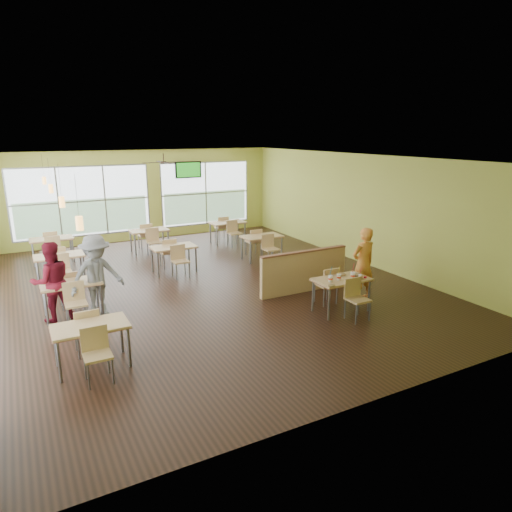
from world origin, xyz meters
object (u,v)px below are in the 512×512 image
food_basket (356,275)px  half_wall_divider (304,271)px  main_table (342,284)px  man_plaid (363,264)px

food_basket → half_wall_divider: bearing=104.6°
food_basket → main_table: bearing=177.3°
man_plaid → food_basket: 0.66m
main_table → food_basket: size_ratio=7.05×
man_plaid → food_basket: size_ratio=7.96×
half_wall_divider → food_basket: half_wall_divider is taller
main_table → half_wall_divider: half_wall_divider is taller
half_wall_divider → man_plaid: bearing=-50.0°
main_table → food_basket: bearing=-2.7°
main_table → man_plaid: bearing=22.4°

